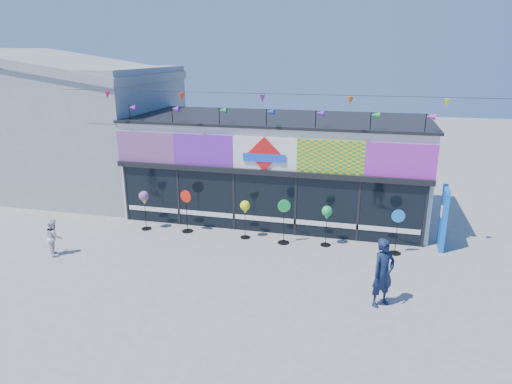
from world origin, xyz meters
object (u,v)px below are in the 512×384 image
(spinner_4, at_px, (327,214))
(adult_man, at_px, (383,273))
(spinner_1, at_px, (187,210))
(spinner_3, at_px, (284,220))
(child, at_px, (54,237))
(spinner_2, at_px, (245,208))
(spinner_0, at_px, (144,199))
(spinner_5, at_px, (397,231))
(blue_sign, at_px, (443,218))

(spinner_4, xyz_separation_m, adult_man, (1.88, -3.71, -0.23))
(spinner_1, relative_size, spinner_4, 1.12)
(spinner_3, distance_m, child, 7.96)
(spinner_1, distance_m, spinner_4, 5.35)
(spinner_1, height_order, spinner_2, spinner_1)
(spinner_2, relative_size, child, 1.16)
(spinner_3, bearing_deg, child, -159.03)
(spinner_0, distance_m, spinner_5, 9.41)
(spinner_1, xyz_separation_m, spinner_5, (7.74, -0.17, -0.03))
(spinner_0, distance_m, spinner_4, 7.01)
(spinner_1, relative_size, spinner_2, 1.14)
(spinner_3, height_order, spinner_5, spinner_3)
(spinner_1, height_order, spinner_5, spinner_1)
(spinner_4, bearing_deg, spinner_3, -173.73)
(spinner_2, xyz_separation_m, child, (-5.94, -2.99, -0.54))
(spinner_2, bearing_deg, spinner_4, 0.50)
(blue_sign, relative_size, spinner_4, 1.47)
(spinner_5, xyz_separation_m, adult_man, (-0.52, -3.57, 0.12))
(spinner_1, xyz_separation_m, spinner_4, (5.34, -0.03, 0.31))
(adult_man, bearing_deg, spinner_5, 39.70)
(adult_man, bearing_deg, spinner_4, 74.88)
(spinner_2, relative_size, spinner_4, 0.98)
(spinner_2, height_order, spinner_5, spinner_5)
(spinner_0, relative_size, child, 1.24)
(spinner_5, distance_m, adult_man, 3.61)
(spinner_5, bearing_deg, child, -165.77)
(spinner_3, bearing_deg, spinner_0, 179.57)
(spinner_5, bearing_deg, blue_sign, 31.57)
(blue_sign, relative_size, adult_man, 1.13)
(spinner_0, height_order, spinner_5, spinner_5)
(spinner_0, height_order, spinner_2, spinner_0)
(spinner_0, distance_m, child, 3.53)
(blue_sign, distance_m, spinner_4, 4.07)
(spinner_2, relative_size, adult_man, 0.75)
(spinner_4, height_order, child, spinner_4)
(child, bearing_deg, spinner_5, -116.37)
(spinner_1, bearing_deg, blue_sign, 4.94)
(spinner_5, height_order, child, spinner_5)
(spinner_0, xyz_separation_m, adult_man, (8.89, -3.58, -0.28))
(spinner_0, bearing_deg, spinner_2, 1.41)
(spinner_1, relative_size, spinner_5, 1.04)
(blue_sign, xyz_separation_m, spinner_2, (-6.97, -0.86, 0.06))
(spinner_2, height_order, spinner_4, spinner_4)
(spinner_5, bearing_deg, spinner_4, 176.71)
(spinner_1, bearing_deg, spinner_5, -1.23)
(adult_man, distance_m, child, 10.84)
(spinner_1, relative_size, spinner_3, 1.01)
(blue_sign, xyz_separation_m, child, (-12.92, -3.85, -0.47))
(spinner_4, relative_size, adult_man, 0.77)
(spinner_0, relative_size, spinner_5, 0.97)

